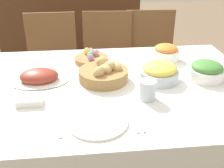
# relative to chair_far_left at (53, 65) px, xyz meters

# --- Properties ---
(dining_table) EXTENTS (1.55, 1.08, 0.76)m
(dining_table) POSITION_rel_chair_far_left_xyz_m (0.43, -0.90, -0.12)
(dining_table) COLOR silver
(dining_table) RESTS_ON ground
(chair_far_left) EXTENTS (0.43, 0.43, 0.92)m
(chair_far_left) POSITION_rel_chair_far_left_xyz_m (0.00, 0.00, 0.00)
(chair_far_left) COLOR brown
(chair_far_left) RESTS_ON ground
(chair_far_center) EXTENTS (0.45, 0.45, 0.92)m
(chair_far_center) POSITION_rel_chair_far_left_xyz_m (0.47, -0.00, 0.00)
(chair_far_center) COLOR brown
(chair_far_center) RESTS_ON ground
(chair_far_right) EXTENTS (0.45, 0.45, 0.92)m
(chair_far_right) POSITION_rel_chair_far_left_xyz_m (0.84, -0.00, 0.00)
(chair_far_right) COLOR brown
(chair_far_right) RESTS_ON ground
(sideboard) EXTENTS (1.52, 0.44, 0.95)m
(sideboard) POSITION_rel_chair_far_left_xyz_m (0.13, 0.97, -0.03)
(sideboard) COLOR #4C2D19
(sideboard) RESTS_ON ground
(bread_basket) EXTENTS (0.27, 0.27, 0.11)m
(bread_basket) POSITION_rel_chair_far_left_xyz_m (0.37, -0.85, 0.31)
(bread_basket) COLOR #9E7542
(bread_basket) RESTS_ON dining_table
(egg_basket) EXTENTS (0.21, 0.21, 0.08)m
(egg_basket) POSITION_rel_chair_far_left_xyz_m (0.32, -0.59, 0.29)
(egg_basket) COLOR #9E7542
(egg_basket) RESTS_ON dining_table
(ham_platter) EXTENTS (0.32, 0.22, 0.07)m
(ham_platter) POSITION_rel_chair_far_left_xyz_m (0.02, -0.83, 0.29)
(ham_platter) COLOR white
(ham_platter) RESTS_ON dining_table
(green_salad_bowl) EXTENTS (0.20, 0.20, 0.10)m
(green_salad_bowl) POSITION_rel_chair_far_left_xyz_m (0.93, -0.89, 0.31)
(green_salad_bowl) COLOR white
(green_salad_bowl) RESTS_ON dining_table
(carrot_bowl) EXTENTS (0.17, 0.17, 0.10)m
(carrot_bowl) POSITION_rel_chair_far_left_xyz_m (0.79, -0.59, 0.31)
(carrot_bowl) COLOR white
(carrot_bowl) RESTS_ON dining_table
(pineapple_bowl) EXTENTS (0.22, 0.22, 0.10)m
(pineapple_bowl) POSITION_rel_chair_far_left_xyz_m (0.67, -0.88, 0.31)
(pineapple_bowl) COLOR silver
(pineapple_bowl) RESTS_ON dining_table
(dinner_plate) EXTENTS (0.26, 0.26, 0.01)m
(dinner_plate) POSITION_rel_chair_far_left_xyz_m (0.31, -1.25, 0.27)
(dinner_plate) COLOR white
(dinner_plate) RESTS_ON dining_table
(fork) EXTENTS (0.01, 0.18, 0.00)m
(fork) POSITION_rel_chair_far_left_xyz_m (0.16, -1.25, 0.27)
(fork) COLOR #B7B7BC
(fork) RESTS_ON dining_table
(knife) EXTENTS (0.01, 0.18, 0.00)m
(knife) POSITION_rel_chair_far_left_xyz_m (0.47, -1.25, 0.27)
(knife) COLOR #B7B7BC
(knife) RESTS_ON dining_table
(spoon) EXTENTS (0.01, 0.18, 0.00)m
(spoon) POSITION_rel_chair_far_left_xyz_m (0.50, -1.25, 0.27)
(spoon) COLOR #B7B7BC
(spoon) RESTS_ON dining_table
(drinking_cup) EXTENTS (0.08, 0.08, 0.10)m
(drinking_cup) POSITION_rel_chair_far_left_xyz_m (0.56, -1.07, 0.31)
(drinking_cup) COLOR silver
(drinking_cup) RESTS_ON dining_table
(butter_dish) EXTENTS (0.12, 0.07, 0.03)m
(butter_dish) POSITION_rel_chair_far_left_xyz_m (0.01, -1.06, 0.28)
(butter_dish) COLOR white
(butter_dish) RESTS_ON dining_table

